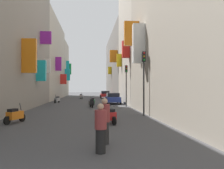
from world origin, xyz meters
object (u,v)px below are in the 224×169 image
(scooter_orange, at_px, (15,115))
(traffic_light_far_corner, at_px, (144,72))
(pedestrian_crossing, at_px, (105,121))
(scooter_silver, at_px, (57,99))
(traffic_light_near_corner, at_px, (126,79))
(scooter_black, at_px, (91,103))
(scooter_white, at_px, (81,96))
(scooter_green, at_px, (93,101))
(parked_car_blue, at_px, (113,98))
(scooter_red, at_px, (109,115))
(parked_car_red, at_px, (105,94))
(pedestrian_near_left, at_px, (101,129))

(scooter_orange, bearing_deg, traffic_light_far_corner, 19.07)
(scooter_orange, relative_size, pedestrian_crossing, 0.99)
(scooter_silver, distance_m, traffic_light_near_corner, 11.19)
(scooter_black, relative_size, traffic_light_far_corner, 0.39)
(scooter_black, bearing_deg, scooter_white, 95.46)
(scooter_green, relative_size, scooter_orange, 1.17)
(scooter_white, height_order, scooter_silver, same)
(parked_car_blue, distance_m, traffic_light_far_corner, 12.81)
(scooter_red, distance_m, pedestrian_crossing, 4.89)
(scooter_red, bearing_deg, pedestrian_crossing, -96.73)
(parked_car_red, height_order, traffic_light_far_corner, traffic_light_far_corner)
(scooter_black, bearing_deg, parked_car_blue, 61.84)
(scooter_white, bearing_deg, parked_car_blue, -71.52)
(scooter_black, height_order, scooter_silver, same)
(scooter_black, bearing_deg, scooter_silver, 121.31)
(pedestrian_crossing, bearing_deg, scooter_orange, 132.02)
(pedestrian_crossing, bearing_deg, pedestrian_near_left, -99.79)
(scooter_white, height_order, pedestrian_near_left, pedestrian_near_left)
(scooter_green, xyz_separation_m, scooter_black, (-0.18, -2.73, -0.00))
(traffic_light_near_corner, bearing_deg, pedestrian_crossing, -101.62)
(parked_car_red, relative_size, scooter_white, 2.18)
(parked_car_red, height_order, scooter_orange, parked_car_red)
(scooter_orange, height_order, traffic_light_far_corner, traffic_light_far_corner)
(scooter_white, xyz_separation_m, scooter_orange, (-2.71, -28.83, -0.00))
(scooter_red, distance_m, traffic_light_near_corner, 12.03)
(pedestrian_near_left, bearing_deg, traffic_light_near_corner, 78.50)
(scooter_green, xyz_separation_m, traffic_light_far_corner, (3.63, -10.18, 2.72))
(scooter_silver, bearing_deg, scooter_black, -58.69)
(pedestrian_near_left, bearing_deg, scooter_red, 82.68)
(parked_car_red, xyz_separation_m, pedestrian_near_left, (-2.56, -37.93, 0.04))
(scooter_silver, bearing_deg, parked_car_red, 61.41)
(parked_car_blue, xyz_separation_m, scooter_red, (-1.75, -15.98, -0.27))
(scooter_green, relative_size, traffic_light_far_corner, 0.41)
(pedestrian_crossing, bearing_deg, parked_car_red, 86.32)
(scooter_white, distance_m, scooter_orange, 28.96)
(parked_car_blue, bearing_deg, traffic_light_near_corner, -77.27)
(scooter_green, bearing_deg, scooter_red, -86.66)
(scooter_green, distance_m, scooter_white, 15.91)
(scooter_black, bearing_deg, parked_car_red, 82.51)
(scooter_green, relative_size, scooter_white, 1.01)
(parked_car_blue, xyz_separation_m, scooter_green, (-2.54, -2.35, -0.27))
(pedestrian_crossing, bearing_deg, traffic_light_far_corner, 67.68)
(scooter_red, xyz_separation_m, pedestrian_near_left, (-0.77, -6.00, 0.31))
(scooter_green, relative_size, pedestrian_crossing, 1.16)
(scooter_orange, relative_size, pedestrian_near_left, 1.06)
(scooter_green, relative_size, scooter_black, 1.06)
(scooter_red, relative_size, scooter_orange, 1.11)
(parked_car_red, xyz_separation_m, parked_car_blue, (-0.05, -15.95, -0.00))
(parked_car_red, relative_size, pedestrian_crossing, 2.50)
(scooter_green, xyz_separation_m, scooter_orange, (-4.66, -13.04, -0.00))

